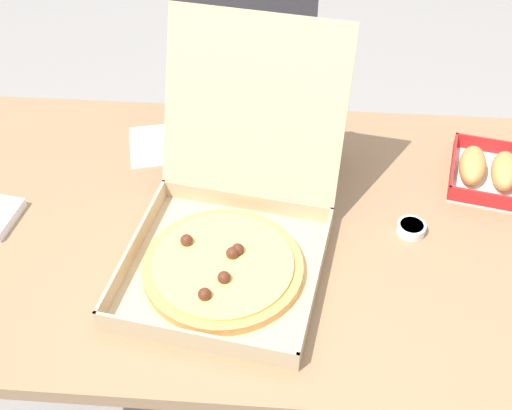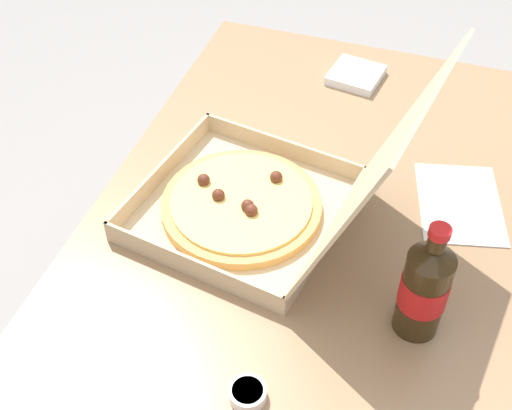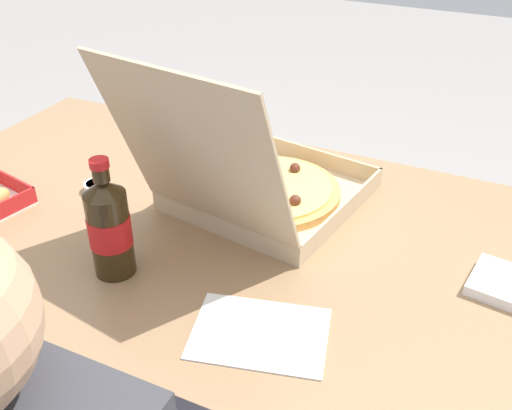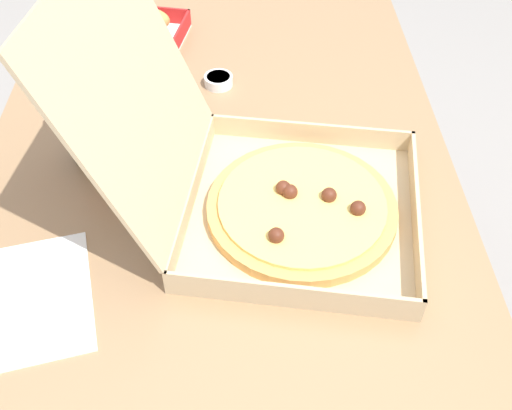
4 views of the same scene
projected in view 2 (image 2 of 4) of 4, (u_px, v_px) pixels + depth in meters
dining_table at (298, 286)px, 1.25m from camera, size 1.40×0.81×0.74m
pizza_box_open at (264, 199)px, 1.22m from camera, size 0.42×0.53×0.37m
cola_bottle at (425, 288)px, 1.03m from camera, size 0.07×0.07×0.22m
paper_menu at (460, 203)px, 1.29m from camera, size 0.24×0.20×0.00m
napkin_pile at (356, 75)px, 1.57m from camera, size 0.13×0.13×0.02m
dipping_sauce_cup at (245, 392)px, 1.00m from camera, size 0.06×0.06×0.02m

